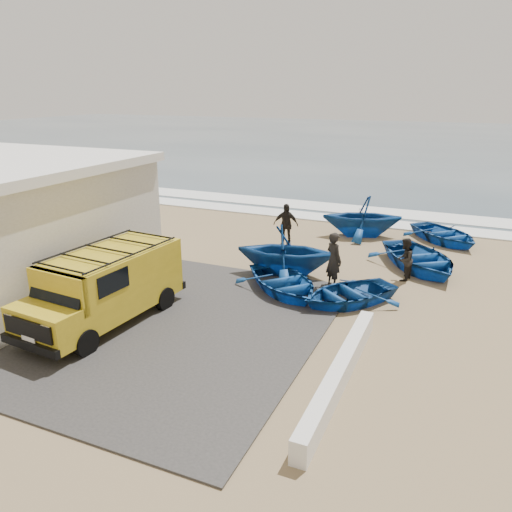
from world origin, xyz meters
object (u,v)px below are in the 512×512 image
(parapet, at_px, (340,373))
(fisherman_front, at_px, (334,260))
(boat_near_right, at_px, (348,293))
(fisherman_back, at_px, (286,225))
(boat_far_left, at_px, (362,216))
(fisherman_middle, at_px, (405,259))
(boat_far_right, at_px, (444,234))
(boat_mid_left, at_px, (286,251))
(van, at_px, (106,284))
(boat_mid_right, at_px, (419,258))
(boat_near_left, at_px, (283,282))

(parapet, relative_size, fisherman_front, 3.10)
(fisherman_front, bearing_deg, boat_near_right, 162.96)
(fisherman_front, bearing_deg, parapet, 145.22)
(boat_near_right, height_order, fisherman_back, fisherman_back)
(boat_far_left, height_order, fisherman_middle, boat_far_left)
(boat_near_right, relative_size, boat_far_right, 0.91)
(boat_near_right, height_order, boat_mid_left, boat_mid_left)
(van, xyz_separation_m, boat_mid_right, (7.81, 8.32, -0.74))
(parapet, height_order, boat_mid_right, boat_mid_right)
(boat_far_right, relative_size, fisherman_middle, 2.36)
(boat_mid_right, bearing_deg, boat_mid_left, 175.79)
(boat_near_left, height_order, fisherman_back, fisherman_back)
(parapet, xyz_separation_m, fisherman_front, (-1.75, 5.79, 0.69))
(boat_near_left, xyz_separation_m, boat_mid_right, (3.90, 4.21, 0.06))
(boat_near_left, relative_size, fisherman_front, 1.86)
(parapet, height_order, boat_mid_left, boat_mid_left)
(boat_mid_left, xyz_separation_m, boat_far_left, (1.43, 6.24, 0.00))
(boat_mid_right, relative_size, fisherman_middle, 2.71)
(boat_mid_right, xyz_separation_m, fisherman_middle, (-0.38, -1.41, 0.34))
(boat_near_left, bearing_deg, boat_far_left, 36.27)
(fisherman_middle, bearing_deg, boat_mid_left, -62.31)
(boat_mid_left, xyz_separation_m, fisherman_front, (1.89, -0.40, 0.03))
(boat_far_left, bearing_deg, boat_mid_left, -31.49)
(boat_near_left, height_order, boat_far_right, boat_far_right)
(van, xyz_separation_m, fisherman_back, (2.10, 9.18, -0.25))
(van, xyz_separation_m, boat_near_left, (3.91, 4.11, -0.80))
(boat_far_left, bearing_deg, boat_mid_right, 20.94)
(parapet, bearing_deg, boat_near_left, 124.19)
(van, relative_size, fisherman_front, 2.70)
(boat_near_right, relative_size, fisherman_back, 1.79)
(boat_mid_right, distance_m, fisherman_front, 3.98)
(parapet, xyz_separation_m, fisherman_middle, (0.39, 7.41, 0.50))
(boat_mid_left, relative_size, fisherman_middle, 2.31)
(boat_near_left, relative_size, boat_far_right, 0.99)
(van, distance_m, fisherman_back, 9.42)
(fisherman_front, bearing_deg, boat_far_right, -75.56)
(boat_mid_right, distance_m, boat_far_left, 4.72)
(boat_near_right, distance_m, fisherman_back, 6.50)
(parapet, bearing_deg, fisherman_middle, 86.99)
(parapet, xyz_separation_m, boat_near_right, (-0.93, 4.59, 0.07))
(fisherman_front, bearing_deg, van, 83.40)
(van, distance_m, boat_near_right, 7.40)
(fisherman_back, bearing_deg, boat_near_left, -79.36)
(boat_far_right, bearing_deg, boat_mid_left, -171.20)
(boat_far_right, bearing_deg, boat_near_right, -149.90)
(fisherman_front, distance_m, fisherman_middle, 2.69)
(boat_near_right, bearing_deg, boat_far_right, 113.80)
(boat_near_left, height_order, boat_far_left, boat_far_left)
(boat_near_right, height_order, boat_far_right, boat_far_right)
(boat_near_left, relative_size, boat_mid_right, 0.86)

